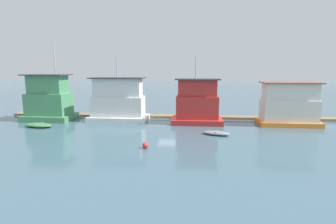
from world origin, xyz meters
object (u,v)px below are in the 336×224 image
(dinghy_grey, at_px, (216,133))
(houseboat_orange, at_px, (289,105))
(houseboat_red, at_px, (197,104))
(houseboat_green, at_px, (49,100))
(dinghy_green, at_px, (39,125))
(mooring_post_centre, at_px, (270,114))
(buoy_red, at_px, (145,145))
(houseboat_white, at_px, (118,102))
(mooring_post_far_left, at_px, (72,112))
(mooring_post_near_right, at_px, (114,111))

(dinghy_grey, bearing_deg, houseboat_orange, 32.72)
(houseboat_red, xyz_separation_m, dinghy_grey, (1.81, -5.42, -2.07))
(houseboat_green, bearing_deg, houseboat_red, -0.53)
(houseboat_orange, relative_size, dinghy_grey, 2.32)
(dinghy_green, height_order, mooring_post_centre, mooring_post_centre)
(houseboat_green, bearing_deg, buoy_red, -36.86)
(houseboat_white, bearing_deg, mooring_post_centre, 4.67)
(houseboat_orange, bearing_deg, houseboat_green, 179.61)
(buoy_red, bearing_deg, mooring_post_far_left, 134.21)
(dinghy_green, xyz_separation_m, mooring_post_centre, (26.04, 5.91, 0.62))
(houseboat_red, bearing_deg, mooring_post_far_left, 172.76)
(mooring_post_far_left, bearing_deg, dinghy_grey, -22.56)
(houseboat_red, height_order, mooring_post_far_left, houseboat_red)
(houseboat_green, height_order, mooring_post_far_left, houseboat_green)
(dinghy_green, bearing_deg, houseboat_green, 103.31)
(houseboat_white, height_order, houseboat_orange, houseboat_white)
(mooring_post_centre, distance_m, mooring_post_near_right, 19.43)
(dinghy_green, distance_m, buoy_red, 14.45)
(dinghy_grey, bearing_deg, houseboat_white, 152.13)
(houseboat_orange, bearing_deg, mooring_post_far_left, 175.49)
(houseboat_green, distance_m, mooring_post_far_left, 3.19)
(dinghy_grey, bearing_deg, buoy_red, -141.26)
(houseboat_white, height_order, mooring_post_centre, houseboat_white)
(houseboat_green, xyz_separation_m, dinghy_grey, (19.93, -5.59, -2.23))
(houseboat_green, xyz_separation_m, buoy_red, (13.91, -10.42, -2.18))
(dinghy_green, bearing_deg, houseboat_red, 12.66)
(houseboat_green, height_order, dinghy_green, houseboat_green)
(houseboat_white, bearing_deg, buoy_red, -63.97)
(houseboat_green, height_order, mooring_post_centre, houseboat_green)
(houseboat_orange, height_order, dinghy_grey, houseboat_orange)
(mooring_post_far_left, bearing_deg, mooring_post_centre, 0.00)
(houseboat_white, distance_m, mooring_post_near_right, 2.28)
(dinghy_grey, bearing_deg, houseboat_green, 164.33)
(houseboat_red, xyz_separation_m, houseboat_orange, (10.21, -0.02, -0.04))
(houseboat_green, distance_m, houseboat_white, 8.63)
(houseboat_orange, xyz_separation_m, mooring_post_far_left, (-26.40, 2.08, -1.50))
(dinghy_grey, distance_m, mooring_post_near_right, 14.47)
(houseboat_white, xyz_separation_m, houseboat_red, (9.50, -0.56, -0.05))
(houseboat_orange, distance_m, mooring_post_far_left, 26.53)
(houseboat_white, relative_size, houseboat_orange, 1.20)
(houseboat_red, bearing_deg, dinghy_grey, -71.57)
(mooring_post_near_right, relative_size, mooring_post_far_left, 1.32)
(dinghy_grey, relative_size, buoy_red, 5.65)
(houseboat_red, relative_size, dinghy_grey, 2.70)
(mooring_post_centre, bearing_deg, houseboat_orange, -57.30)
(buoy_red, bearing_deg, mooring_post_centre, 43.25)
(houseboat_red, xyz_separation_m, mooring_post_far_left, (-16.20, 2.06, -1.54))
(houseboat_green, relative_size, houseboat_red, 1.24)
(mooring_post_centre, xyz_separation_m, mooring_post_near_right, (-19.43, 0.00, 0.12))
(houseboat_white, bearing_deg, houseboat_green, -177.42)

